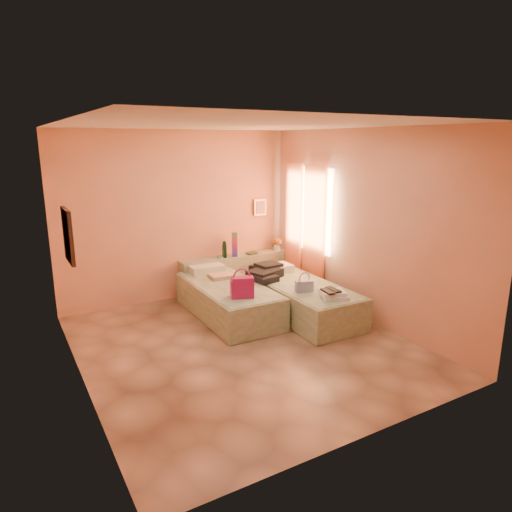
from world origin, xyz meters
The scene contains 16 objects.
ground centered at (0.00, 0.00, 0.00)m, with size 4.50×4.50×0.00m, color tan.
room_walls centered at (0.21, 0.57, 1.79)m, with size 4.02×4.51×2.81m.
headboard_ledge centered at (0.98, 2.10, 0.33)m, with size 2.05×0.30×0.65m, color #9AA486.
bed_left centered at (0.30, 1.05, 0.25)m, with size 0.90×2.00×0.50m, color #ADC39D.
bed_right centered at (1.29, 0.47, 0.25)m, with size 0.90×2.00×0.50m, color #ADC39D.
water_bottle centered at (0.73, 2.02, 0.79)m, with size 0.08×0.08×0.28m, color #12321D.
rainbow_box centered at (0.92, 2.03, 0.86)m, with size 0.09×0.09×0.42m, color #9D1358.
small_dish centered at (0.65, 2.04, 0.66)m, with size 0.11×0.11×0.03m, color #4F9262.
green_book centered at (1.27, 2.02, 0.67)m, with size 0.19×0.13×0.03m, color #254629.
flower_vase centered at (1.81, 2.02, 0.79)m, with size 0.22×0.22×0.28m, color white.
magenta_handbag centered at (0.21, 0.43, 0.65)m, with size 0.32×0.18×0.30m, color #9D1358.
khaki_garment centered at (0.36, 1.41, 0.53)m, with size 0.36×0.29×0.06m, color tan.
clothes_pile centered at (1.02, 1.08, 0.58)m, with size 0.56×0.56×0.17m, color black.
blue_handbag centered at (1.10, 0.19, 0.58)m, with size 0.26×0.11×0.16m, color #425D9F.
towel_stack centered at (1.31, -0.24, 0.55)m, with size 0.35×0.30×0.10m, color white.
sandal_pair centered at (1.25, -0.24, 0.61)m, with size 0.19×0.26×0.03m, color black.
Camera 1 is at (-2.63, -4.89, 2.60)m, focal length 32.00 mm.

